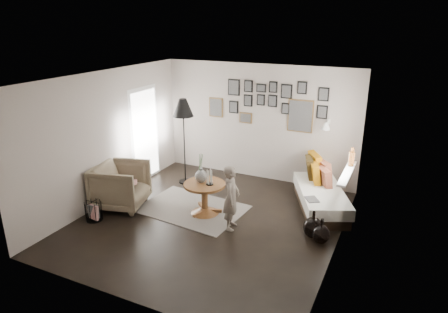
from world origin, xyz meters
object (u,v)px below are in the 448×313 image
at_px(daybed, 322,194).
at_px(child, 231,198).
at_px(pedestal_table, 205,200).
at_px(armchair, 121,185).
at_px(demijohn_large, 313,227).
at_px(floor_lamp, 183,111).
at_px(magazine_basket, 94,211).
at_px(vase, 201,174).
at_px(demijohn_small, 321,234).

height_order(daybed, child, child).
distance_m(pedestal_table, daybed, 2.29).
xyz_separation_m(daybed, armchair, (-3.56, -1.65, 0.16)).
bearing_deg(demijohn_large, daybed, 95.77).
relative_size(floor_lamp, child, 1.64).
distance_m(pedestal_table, demijohn_large, 2.06).
distance_m(pedestal_table, magazine_basket, 2.05).
bearing_deg(pedestal_table, vase, 165.96).
bearing_deg(child, demijohn_large, -91.24).
height_order(pedestal_table, demijohn_small, pedestal_table).
distance_m(magazine_basket, demijohn_small, 4.06).
distance_m(pedestal_table, demijohn_small, 2.23).
bearing_deg(floor_lamp, pedestal_table, -46.09).
bearing_deg(demijohn_large, magazine_basket, -163.70).
height_order(pedestal_table, magazine_basket, pedestal_table).
relative_size(armchair, floor_lamp, 0.51).
bearing_deg(demijohn_large, armchair, -173.46).
height_order(armchair, demijohn_small, armchair).
height_order(vase, floor_lamp, floor_lamp).
height_order(daybed, demijohn_small, daybed).
xyz_separation_m(magazine_basket, child, (2.40, 0.82, 0.40)).
bearing_deg(vase, daybed, 30.95).
height_order(vase, armchair, vase).
bearing_deg(demijohn_large, child, -168.39).
height_order(vase, magazine_basket, vase).
bearing_deg(pedestal_table, daybed, 32.40).
distance_m(magazine_basket, child, 2.57).
height_order(armchair, floor_lamp, floor_lamp).
distance_m(pedestal_table, child, 0.79).
xyz_separation_m(armchair, magazine_basket, (-0.10, -0.68, -0.26)).
height_order(vase, daybed, vase).
xyz_separation_m(pedestal_table, floor_lamp, (-1.11, 1.15, 1.36)).
bearing_deg(pedestal_table, magazine_basket, -147.23).
distance_m(floor_lamp, child, 2.53).
height_order(floor_lamp, demijohn_small, floor_lamp).
bearing_deg(armchair, floor_lamp, -33.36).
height_order(pedestal_table, child, child).
xyz_separation_m(vase, armchair, (-1.54, -0.44, -0.35)).
distance_m(armchair, demijohn_large, 3.71).
relative_size(magazine_basket, demijohn_large, 0.75).
distance_m(demijohn_small, child, 1.61).
xyz_separation_m(pedestal_table, daybed, (1.93, 1.23, -0.00)).
xyz_separation_m(daybed, demijohn_small, (0.29, -1.35, -0.11)).
height_order(vase, demijohn_small, vase).
distance_m(armchair, floor_lamp, 2.05).
bearing_deg(vase, child, -21.88).
bearing_deg(floor_lamp, demijohn_large, -20.02).
relative_size(daybed, demijohn_large, 4.05).
bearing_deg(demijohn_small, magazine_basket, -165.98).
bearing_deg(magazine_basket, armchair, 82.02).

